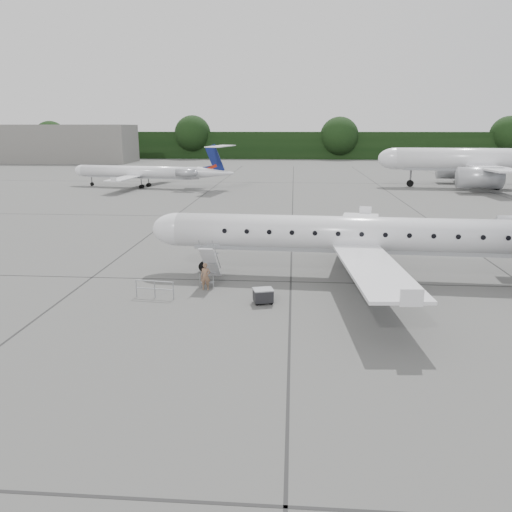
# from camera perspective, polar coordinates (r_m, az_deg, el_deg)

# --- Properties ---
(ground) EXTENTS (320.00, 320.00, 0.00)m
(ground) POSITION_cam_1_polar(r_m,az_deg,el_deg) (26.97, 17.26, -6.42)
(ground) COLOR #595957
(ground) RESTS_ON ground
(treeline) EXTENTS (260.00, 4.00, 8.00)m
(treeline) POSITION_cam_1_polar(r_m,az_deg,el_deg) (154.76, 6.70, 12.43)
(treeline) COLOR black
(treeline) RESTS_ON ground
(terminal_building) EXTENTS (40.00, 14.00, 10.00)m
(terminal_building) POSITION_cam_1_polar(r_m,az_deg,el_deg) (149.00, -21.59, 11.85)
(terminal_building) COLOR slate
(terminal_building) RESTS_ON ground
(main_regional_jet) EXTENTS (31.56, 23.46, 7.82)m
(main_regional_jet) POSITION_cam_1_polar(r_m,az_deg,el_deg) (31.83, 12.20, 4.38)
(main_regional_jet) COLOR silver
(main_regional_jet) RESTS_ON ground
(airstair) EXTENTS (0.97, 2.47, 2.45)m
(airstair) POSITION_cam_1_polar(r_m,az_deg,el_deg) (30.69, -5.24, -0.87)
(airstair) COLOR silver
(airstair) RESTS_ON ground
(passenger) EXTENTS (0.60, 0.40, 1.62)m
(passenger) POSITION_cam_1_polar(r_m,az_deg,el_deg) (29.52, -5.79, -2.34)
(passenger) COLOR brown
(passenger) RESTS_ON ground
(safety_railing) EXTENTS (2.20, 0.32, 1.00)m
(safety_railing) POSITION_cam_1_polar(r_m,az_deg,el_deg) (28.58, -11.50, -3.79)
(safety_railing) COLOR gray
(safety_railing) RESTS_ON ground
(baggage_cart) EXTENTS (1.20, 1.06, 0.88)m
(baggage_cart) POSITION_cam_1_polar(r_m,az_deg,el_deg) (27.23, 0.82, -4.55)
(baggage_cart) COLOR black
(baggage_cart) RESTS_ON ground
(bg_narrowbody) EXTENTS (35.81, 26.80, 12.33)m
(bg_narrowbody) POSITION_cam_1_polar(r_m,az_deg,el_deg) (87.05, 24.65, 11.14)
(bg_narrowbody) COLOR silver
(bg_narrowbody) RESTS_ON ground
(bg_regional_left) EXTENTS (28.77, 23.01, 6.76)m
(bg_regional_left) POSITION_cam_1_polar(r_m,az_deg,el_deg) (82.32, -13.26, 9.98)
(bg_regional_left) COLOR silver
(bg_regional_left) RESTS_ON ground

